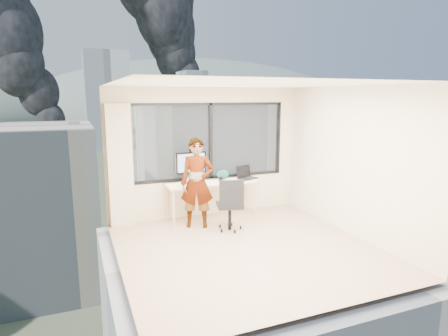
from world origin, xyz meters
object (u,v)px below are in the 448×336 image
game_console (195,179)px  chair (230,203)px  laptop (248,173)px  monitor (191,167)px  desk (212,200)px  handbag (223,175)px  person (197,183)px

game_console → chair: bearing=-63.3°
laptop → monitor: bearing=156.4°
chair → desk: bearing=109.7°
desk → handbag: bearing=28.9°
chair → laptop: bearing=60.7°
chair → laptop: 1.12m
laptop → handbag: laptop is taller
desk → laptop: (0.80, 0.02, 0.50)m
game_console → laptop: bearing=-4.4°
person → monitor: bearing=108.7°
person → desk: bearing=61.6°
monitor → desk: bearing=-19.5°
chair → person: (-0.49, 0.40, 0.34)m
monitor → game_console: monitor is taller
chair → game_console: (-0.35, 0.99, 0.29)m
handbag → laptop: bearing=0.4°
monitor → game_console: bearing=44.1°
person → chair: bearing=-17.9°
desk → laptop: bearing=1.3°
handbag → person: bearing=-127.3°
person → monitor: size_ratio=2.71×
monitor → game_console: size_ratio=1.87×
chair → game_console: bearing=123.6°
monitor → game_console: 0.32m
desk → chair: bearing=-84.2°
person → game_console: person is taller
chair → laptop: chair is taller
chair → person: size_ratio=0.60×
person → laptop: (1.21, 0.37, 0.03)m
chair → game_console: chair is taller
chair → monitor: size_ratio=1.62×
monitor → laptop: size_ratio=1.58×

